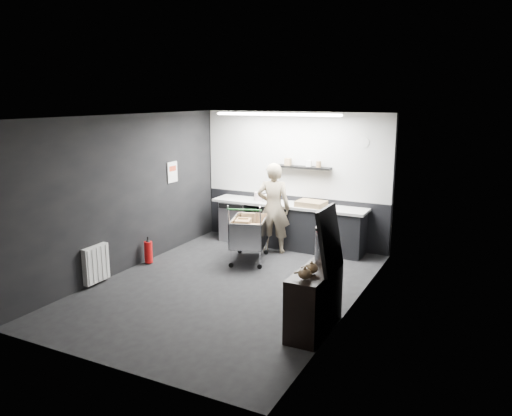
% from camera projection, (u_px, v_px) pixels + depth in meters
% --- Properties ---
extents(floor, '(5.50, 5.50, 0.00)m').
position_uv_depth(floor, '(228.00, 286.00, 8.05)').
color(floor, black).
rests_on(floor, ground).
extents(ceiling, '(5.50, 5.50, 0.00)m').
position_uv_depth(ceiling, '(226.00, 116.00, 7.46)').
color(ceiling, silver).
rests_on(ceiling, wall_back).
extents(wall_back, '(5.50, 0.00, 5.50)m').
position_uv_depth(wall_back, '(295.00, 179.00, 10.15)').
color(wall_back, black).
rests_on(wall_back, floor).
extents(wall_front, '(5.50, 0.00, 5.50)m').
position_uv_depth(wall_front, '(100.00, 252.00, 5.35)').
color(wall_front, black).
rests_on(wall_front, floor).
extents(wall_left, '(0.00, 5.50, 5.50)m').
position_uv_depth(wall_left, '(127.00, 193.00, 8.63)').
color(wall_left, black).
rests_on(wall_left, floor).
extents(wall_right, '(0.00, 5.50, 5.50)m').
position_uv_depth(wall_right, '(353.00, 218.00, 6.88)').
color(wall_right, black).
rests_on(wall_right, floor).
extents(kitchen_wall_panel, '(3.95, 0.02, 1.70)m').
position_uv_depth(kitchen_wall_panel, '(295.00, 154.00, 10.02)').
color(kitchen_wall_panel, beige).
rests_on(kitchen_wall_panel, wall_back).
extents(dado_panel, '(3.95, 0.02, 1.00)m').
position_uv_depth(dado_panel, '(294.00, 220.00, 10.32)').
color(dado_panel, black).
rests_on(dado_panel, wall_back).
extents(floating_shelf, '(1.20, 0.22, 0.04)m').
position_uv_depth(floating_shelf, '(302.00, 167.00, 9.89)').
color(floating_shelf, black).
rests_on(floating_shelf, wall_back).
extents(wall_clock, '(0.20, 0.03, 0.20)m').
position_uv_depth(wall_clock, '(364.00, 142.00, 9.34)').
color(wall_clock, silver).
rests_on(wall_clock, wall_back).
extents(poster, '(0.02, 0.30, 0.40)m').
position_uv_depth(poster, '(172.00, 172.00, 9.71)').
color(poster, white).
rests_on(poster, wall_left).
extents(poster_red_band, '(0.02, 0.22, 0.10)m').
position_uv_depth(poster_red_band, '(172.00, 169.00, 9.69)').
color(poster_red_band, red).
rests_on(poster_red_band, poster).
extents(radiator, '(0.10, 0.50, 0.60)m').
position_uv_depth(radiator, '(96.00, 264.00, 8.04)').
color(radiator, silver).
rests_on(radiator, wall_left).
extents(ceiling_strip, '(2.40, 0.20, 0.04)m').
position_uv_depth(ceiling_strip, '(277.00, 114.00, 9.08)').
color(ceiling_strip, white).
rests_on(ceiling_strip, ceiling).
extents(prep_counter, '(3.20, 0.61, 0.90)m').
position_uv_depth(prep_counter, '(294.00, 226.00, 10.00)').
color(prep_counter, black).
rests_on(prep_counter, floor).
extents(person, '(0.73, 0.58, 1.77)m').
position_uv_depth(person, '(273.00, 208.00, 9.62)').
color(person, '#C2B79A').
rests_on(person, floor).
extents(shopping_cart, '(0.88, 1.17, 1.10)m').
position_uv_depth(shopping_cart, '(249.00, 233.00, 9.18)').
color(shopping_cart, silver).
rests_on(shopping_cart, floor).
extents(sideboard, '(0.47, 1.10, 1.65)m').
position_uv_depth(sideboard, '(316.00, 292.00, 6.43)').
color(sideboard, black).
rests_on(sideboard, floor).
extents(fire_extinguisher, '(0.15, 0.15, 0.49)m').
position_uv_depth(fire_extinguisher, '(148.00, 251.00, 9.07)').
color(fire_extinguisher, red).
rests_on(fire_extinguisher, floor).
extents(cardboard_box, '(0.57, 0.45, 0.11)m').
position_uv_depth(cardboard_box, '(311.00, 204.00, 9.68)').
color(cardboard_box, olive).
rests_on(cardboard_box, prep_counter).
extents(pink_tub, '(0.17, 0.17, 0.17)m').
position_uv_depth(pink_tub, '(258.00, 196.00, 10.23)').
color(pink_tub, beige).
rests_on(pink_tub, prep_counter).
extents(white_container, '(0.18, 0.15, 0.15)m').
position_uv_depth(white_container, '(267.00, 198.00, 10.09)').
color(white_container, silver).
rests_on(white_container, prep_counter).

